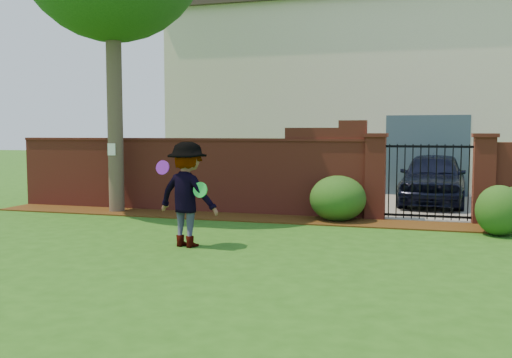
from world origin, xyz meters
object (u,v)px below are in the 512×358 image
(car, at_px, (433,179))
(man, at_px, (186,195))
(frisbee_green, at_px, (200,190))
(frisbee_purple, at_px, (163,168))

(car, bearing_deg, man, -116.81)
(car, relative_size, man, 2.30)
(man, bearing_deg, frisbee_green, 165.28)
(car, relative_size, frisbee_purple, 16.83)
(frisbee_purple, relative_size, frisbee_green, 0.94)
(frisbee_purple, bearing_deg, man, 6.60)
(car, xyz_separation_m, man, (-4.02, -6.81, 0.19))
(man, xyz_separation_m, frisbee_green, (0.32, -0.17, 0.11))
(man, relative_size, frisbee_green, 6.85)
(car, relative_size, frisbee_green, 15.77)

